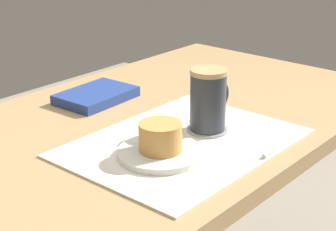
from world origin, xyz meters
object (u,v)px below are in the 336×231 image
object	(u,v)px
pastry	(160,137)
pastry_plate	(160,153)
dining_table	(124,165)
small_book	(96,96)
coffee_mug	(209,99)

from	to	relation	value
pastry	pastry_plate	bearing A→B (deg)	0.00
dining_table	small_book	bearing A→B (deg)	62.91
dining_table	pastry	world-z (taller)	pastry
dining_table	pastry	distance (m)	0.19
pastry	coffee_mug	bearing A→B (deg)	2.31
pastry_plate	coffee_mug	size ratio (longest dim) A/B	1.28
dining_table	pastry_plate	distance (m)	0.18
coffee_mug	small_book	xyz separation A→B (m)	(-0.02, 0.32, -0.06)
pastry	small_book	world-z (taller)	pastry
dining_table	coffee_mug	distance (m)	0.23
pastry_plate	pastry	world-z (taller)	pastry
pastry_plate	small_book	bearing A→B (deg)	66.92
pastry_plate	pastry	distance (m)	0.03
dining_table	coffee_mug	xyz separation A→B (m)	(0.11, -0.14, 0.15)
dining_table	pastry	bearing A→B (deg)	-107.62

